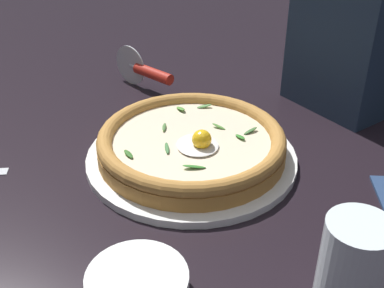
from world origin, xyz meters
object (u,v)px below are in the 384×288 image
(pizza, at_px, (192,143))
(pizza_cutter, at_px, (146,71))
(drinking_glass, at_px, (349,282))
(side_bowl, at_px, (138,285))

(pizza, bearing_deg, pizza_cutter, 1.29)
(pizza, bearing_deg, drinking_glass, -170.67)
(pizza, relative_size, side_bowl, 2.56)
(pizza, height_order, side_bowl, pizza)
(pizza, xyz_separation_m, side_bowl, (-0.24, 0.14, -0.02))
(pizza_cutter, bearing_deg, side_bowl, 165.58)
(pizza_cutter, bearing_deg, drinking_glass, -174.31)
(drinking_glass, bearing_deg, pizza, 9.33)
(pizza, xyz_separation_m, drinking_glass, (-0.34, -0.06, 0.02))
(pizza_cutter, relative_size, drinking_glass, 1.07)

